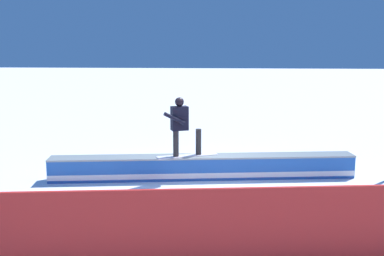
% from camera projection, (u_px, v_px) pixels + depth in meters
% --- Properties ---
extents(ground_plane, '(120.00, 120.00, 0.00)m').
position_uv_depth(ground_plane, '(203.00, 178.00, 11.37)').
color(ground_plane, white).
extents(grind_box, '(7.58, 1.63, 0.58)m').
position_uv_depth(grind_box, '(203.00, 168.00, 11.32)').
color(grind_box, blue).
rests_on(grind_box, ground_plane).
extents(snowboarder, '(1.53, 0.89, 1.47)m').
position_uv_depth(snowboarder, '(182.00, 125.00, 11.06)').
color(snowboarder, silver).
rests_on(snowboarder, grind_box).
extents(safety_fence, '(11.58, 1.71, 1.29)m').
position_uv_depth(safety_fence, '(184.00, 233.00, 6.43)').
color(safety_fence, red).
rests_on(safety_fence, ground_plane).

